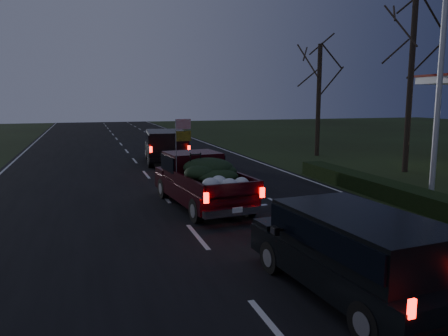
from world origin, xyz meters
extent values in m
plane|color=black|center=(0.00, 0.00, 0.00)|extent=(120.00, 120.00, 0.00)
cube|color=black|center=(0.00, 0.00, 0.01)|extent=(14.00, 120.00, 0.02)
cube|color=black|center=(7.80, 3.00, 0.30)|extent=(1.00, 10.00, 0.60)
cylinder|color=silver|center=(9.50, 2.00, 4.50)|extent=(0.20, 0.20, 9.00)
cylinder|color=black|center=(12.50, 7.00, 4.25)|extent=(0.28, 0.28, 8.50)
cylinder|color=black|center=(11.50, 14.00, 3.50)|extent=(0.28, 0.28, 7.00)
cube|color=black|center=(0.98, 3.26, 0.59)|extent=(2.45, 5.05, 0.54)
cube|color=black|center=(0.88, 4.13, 1.32)|extent=(1.96, 1.74, 0.88)
cube|color=black|center=(0.88, 4.13, 1.41)|extent=(2.05, 1.65, 0.54)
cube|color=black|center=(1.11, 2.00, 0.88)|extent=(2.08, 2.91, 0.06)
ellipsoid|color=black|center=(1.11, 2.49, 1.32)|extent=(1.74, 1.91, 0.59)
cylinder|color=gray|center=(0.10, 3.16, 2.00)|extent=(0.03, 0.03, 1.95)
cube|color=red|center=(0.36, 3.19, 2.81)|extent=(0.51, 0.07, 0.33)
cube|color=gold|center=(0.36, 3.19, 2.42)|extent=(0.51, 0.07, 0.33)
cube|color=black|center=(1.65, 13.77, 0.67)|extent=(2.64, 5.37, 0.65)
cube|color=black|center=(1.63, 13.50, 1.41)|extent=(2.38, 3.96, 0.87)
cube|color=black|center=(1.63, 13.50, 1.49)|extent=(2.48, 3.86, 0.52)
cube|color=black|center=(1.86, -4.20, 0.59)|extent=(2.26, 4.68, 0.57)
cube|color=black|center=(1.88, -4.43, 1.23)|extent=(2.04, 3.45, 0.76)
cube|color=black|center=(1.88, -4.43, 1.31)|extent=(2.13, 3.36, 0.45)
cube|color=black|center=(0.69, -3.39, 1.12)|extent=(0.11, 0.22, 0.15)
camera|label=1|loc=(-2.71, -10.82, 3.63)|focal=35.00mm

